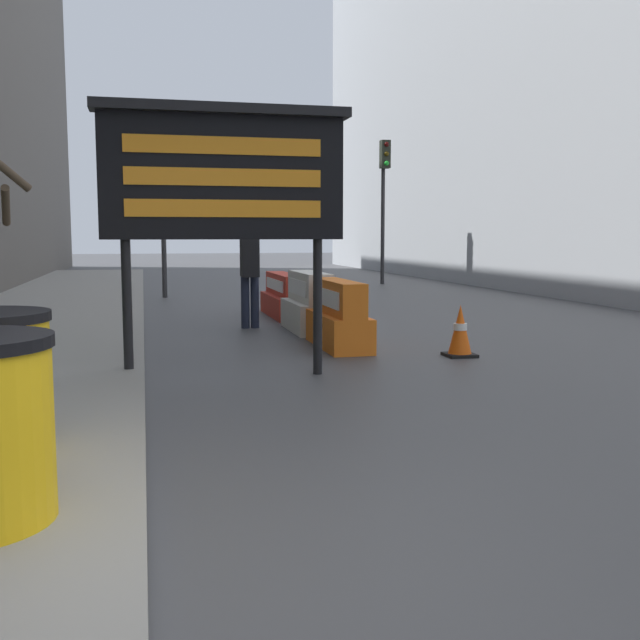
% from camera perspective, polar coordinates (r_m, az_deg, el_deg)
% --- Properties ---
extents(ground_plane, '(120.00, 120.00, 0.00)m').
position_cam_1_polar(ground_plane, '(3.50, -12.98, -19.42)').
color(ground_plane, '#3F3F42').
extents(message_board, '(2.64, 0.36, 2.85)m').
position_cam_1_polar(message_board, '(7.97, -7.37, 10.84)').
color(message_board, black).
rests_on(message_board, ground_plane).
extents(jersey_barrier_orange_near, '(0.55, 1.67, 0.91)m').
position_cam_1_polar(jersey_barrier_orange_near, '(10.16, 1.43, 0.16)').
color(jersey_barrier_orange_near, orange).
rests_on(jersey_barrier_orange_near, ground_plane).
extents(jersey_barrier_white, '(0.65, 1.64, 0.94)m').
position_cam_1_polar(jersey_barrier_white, '(11.92, -0.79, 1.15)').
color(jersey_barrier_white, silver).
rests_on(jersey_barrier_white, ground_plane).
extents(jersey_barrier_red_striped, '(0.58, 2.14, 0.80)m').
position_cam_1_polar(jersey_barrier_red_striped, '(14.09, -2.75, 1.72)').
color(jersey_barrier_red_striped, red).
rests_on(jersey_barrier_red_striped, ground_plane).
extents(traffic_cone_near, '(0.39, 0.39, 0.69)m').
position_cam_1_polar(traffic_cone_near, '(16.33, 0.34, 2.34)').
color(traffic_cone_near, black).
rests_on(traffic_cone_near, ground_plane).
extents(traffic_cone_mid, '(0.37, 0.37, 0.65)m').
position_cam_1_polar(traffic_cone_mid, '(9.55, 10.63, -0.85)').
color(traffic_cone_mid, black).
rests_on(traffic_cone_mid, ground_plane).
extents(traffic_cone_far, '(0.34, 0.34, 0.61)m').
position_cam_1_polar(traffic_cone_far, '(16.04, 0.60, 2.11)').
color(traffic_cone_far, black).
rests_on(traffic_cone_far, ground_plane).
extents(traffic_light_near_curb, '(0.28, 0.44, 4.55)m').
position_cam_1_polar(traffic_light_near_curb, '(18.65, -11.95, 11.73)').
color(traffic_light_near_curb, '#2D2D30').
rests_on(traffic_light_near_curb, ground_plane).
extents(traffic_light_far_side, '(0.28, 0.45, 4.39)m').
position_cam_1_polar(traffic_light_far_side, '(23.42, 4.91, 10.49)').
color(traffic_light_far_side, '#2D2D30').
rests_on(traffic_light_far_side, ground_plane).
extents(pedestrian_worker, '(0.30, 0.47, 1.75)m').
position_cam_1_polar(pedestrian_worker, '(12.28, -5.38, 4.17)').
color(pedestrian_worker, '#23283D').
rests_on(pedestrian_worker, ground_plane).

